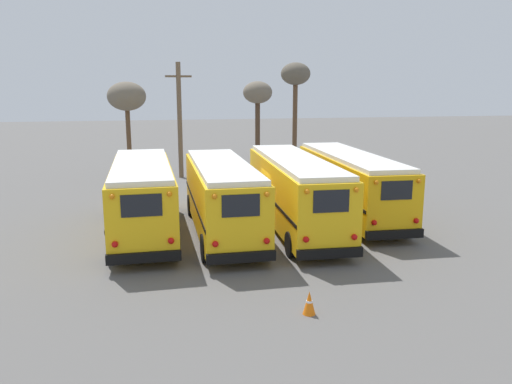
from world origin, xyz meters
The scene contains 10 objects.
ground_plane centered at (0.00, 0.00, 0.00)m, with size 160.00×160.00×0.00m, color #5B5956.
school_bus_0 centered at (-5.01, -0.46, 1.72)m, with size 2.67×9.78×3.14m.
school_bus_1 centered at (-1.67, -1.14, 1.71)m, with size 2.55×9.71×3.12m.
school_bus_2 centered at (1.67, -0.77, 1.73)m, with size 2.88×10.88×3.18m.
school_bus_3 centered at (5.01, 0.90, 1.67)m, with size 2.89×10.88×3.06m.
utility_pole centered at (-2.49, 13.35, 4.10)m, with size 1.80×0.33×7.97m.
bare_tree_0 centered at (8.29, 21.58, 7.13)m, with size 2.61×2.61×8.45m.
bare_tree_1 centered at (4.40, 19.52, 5.63)m, with size 2.44×2.44×6.79m.
bare_tree_2 centered at (-6.04, 14.58, 5.55)m, with size 2.67×2.67×6.67m.
traffic_cone centered at (-0.45, -9.53, 0.34)m, with size 0.36×0.36×0.68m.
Camera 1 is at (-4.63, -21.92, 6.21)m, focal length 35.00 mm.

